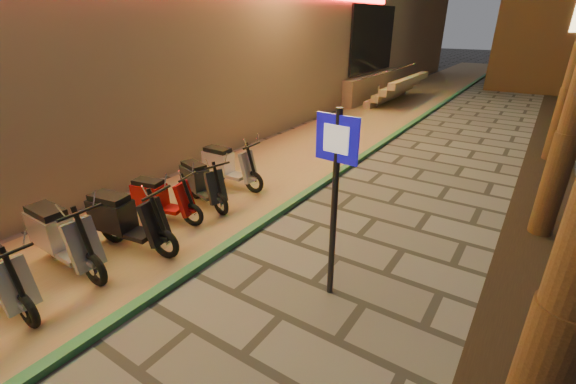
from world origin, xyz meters
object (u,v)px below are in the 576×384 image
Objects in this scene: pedestrian_sign at (335,182)px; scooter_9 at (227,165)px; scooter_6 at (124,220)px; scooter_7 at (160,198)px; scooter_8 at (201,182)px; scooter_5 at (60,237)px.

pedestrian_sign is 4.65m from scooter_9.
scooter_9 is (-3.92, 2.17, -1.23)m from pedestrian_sign.
scooter_7 is (-0.32, 1.00, -0.07)m from scooter_6.
scooter_7 is 1.00m from scooter_8.
scooter_7 is at bearing -81.79° from scooter_8.
pedestrian_sign is at bearing 25.72° from scooter_5.
pedestrian_sign is at bearing -2.46° from scooter_8.
scooter_6 is at bearing -162.06° from pedestrian_sign.
scooter_6 reaches higher than scooter_8.
scooter_6 is 1.05m from scooter_7.
scooter_6 is at bearing 71.74° from scooter_5.
scooter_6 is 2.01m from scooter_8.
scooter_6 is 1.16× the size of scooter_7.
scooter_6 is 1.06× the size of scooter_9.
scooter_8 is 0.95× the size of scooter_9.
scooter_5 is at bearing -77.56° from scooter_8.
scooter_8 is at bearing 167.21° from pedestrian_sign.
pedestrian_sign is 1.50× the size of scooter_5.
scooter_5 is 1.18× the size of scooter_7.
pedestrian_sign reaches higher than scooter_7.
scooter_5 is 0.97m from scooter_6.
pedestrian_sign is 4.04m from scooter_7.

